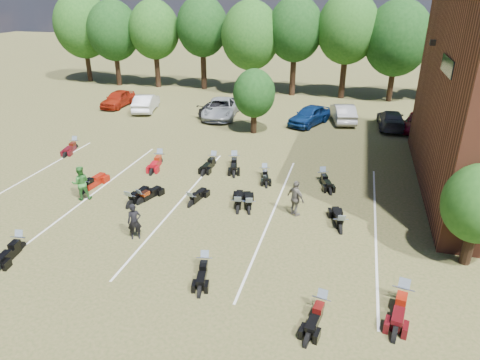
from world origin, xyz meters
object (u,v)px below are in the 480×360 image
(car_4, at_px, (310,115))
(motorcycle_14, at_px, (76,149))
(motorcycle_3, at_px, (205,269))
(motorcycle_7, at_px, (85,192))
(person_grey, at_px, (296,198))
(person_green, at_px, (81,183))
(car_0, at_px, (118,99))
(person_black, at_px, (134,222))

(car_4, bearing_deg, motorcycle_14, -122.54)
(motorcycle_3, height_order, motorcycle_7, motorcycle_7)
(car_4, relative_size, person_grey, 2.44)
(person_green, distance_m, motorcycle_3, 9.50)
(person_green, relative_size, person_grey, 1.01)
(person_green, xyz_separation_m, motorcycle_14, (-5.14, 6.72, -0.94))
(car_0, distance_m, person_grey, 25.64)
(motorcycle_7, bearing_deg, car_0, -59.72)
(person_grey, relative_size, motorcycle_7, 0.77)
(car_4, xyz_separation_m, motorcycle_7, (-10.47, -16.13, -0.78))
(person_grey, height_order, motorcycle_3, person_grey)
(car_4, height_order, motorcycle_3, car_4)
(person_black, relative_size, person_green, 0.90)
(car_4, xyz_separation_m, motorcycle_3, (-1.63, -21.13, -0.78))
(person_grey, height_order, motorcycle_14, person_grey)
(car_0, height_order, motorcycle_14, car_0)
(motorcycle_3, xyz_separation_m, motorcycle_7, (-8.84, 5.00, 0.00))
(car_0, distance_m, car_4, 18.27)
(motorcycle_14, bearing_deg, person_green, -63.94)
(car_0, distance_m, person_black, 24.38)
(car_4, relative_size, motorcycle_7, 1.87)
(motorcycle_3, relative_size, motorcycle_7, 0.86)
(person_grey, bearing_deg, motorcycle_3, 100.77)
(car_0, relative_size, person_black, 2.58)
(person_black, distance_m, person_green, 5.41)
(car_4, relative_size, person_black, 2.68)
(car_4, relative_size, motorcycle_3, 2.18)
(car_4, distance_m, motorcycle_3, 21.21)
(car_4, bearing_deg, person_grey, -61.96)
(person_grey, relative_size, motorcycle_14, 0.84)
(person_green, bearing_deg, person_black, 114.89)
(person_black, distance_m, motorcycle_14, 13.67)
(person_green, height_order, motorcycle_14, person_green)
(person_grey, bearing_deg, person_green, 44.32)
(person_black, height_order, motorcycle_3, person_black)
(person_grey, distance_m, motorcycle_7, 11.71)
(car_0, xyz_separation_m, person_green, (8.16, -17.95, 0.20))
(person_black, xyz_separation_m, person_grey, (6.64, 4.02, 0.08))
(motorcycle_7, relative_size, motorcycle_14, 1.09)
(car_0, distance_m, motorcycle_7, 18.88)
(motorcycle_3, xyz_separation_m, motorcycle_14, (-13.59, 10.96, 0.00))
(person_green, xyz_separation_m, motorcycle_3, (8.45, -4.23, -0.94))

